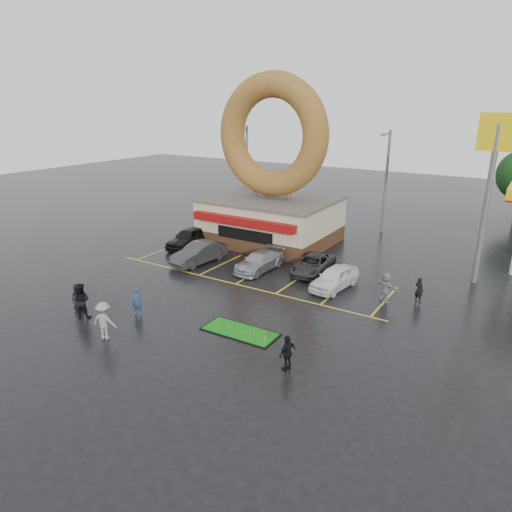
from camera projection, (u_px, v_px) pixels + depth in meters
The scene contains 19 objects.
ground at pixel (202, 302), 26.76m from camera, with size 120.00×120.00×0.00m, color black.
donut_shop at pixel (271, 189), 37.26m from camera, with size 10.20×8.70×13.50m.
shell_sign at pixel (492, 168), 27.45m from camera, with size 2.20×0.36×10.60m.
streetlight_left at pixel (247, 169), 46.27m from camera, with size 0.40×2.21×9.00m.
streetlight_mid at pixel (386, 179), 39.98m from camera, with size 0.40×2.21×9.00m.
car_black at pixel (189, 238), 36.85m from camera, with size 1.86×4.62×1.57m, color black.
car_dgrey at pixel (199, 253), 33.17m from camera, with size 1.58×4.54×1.50m, color #2F2F32.
car_silver at pixel (259, 261), 31.77m from camera, with size 1.81×4.45×1.29m, color #9C9CA1.
car_grey at pixel (313, 264), 31.31m from camera, with size 2.04×4.41×1.23m, color #303033.
car_white at pixel (335, 278), 28.62m from camera, with size 1.65×4.10×1.40m, color white.
person_blue at pixel (137, 302), 24.98m from camera, with size 0.56×0.37×1.55m, color navy.
person_blackjkt at pixel (81, 301), 24.62m from camera, with size 0.96×0.75×1.97m, color black.
person_hoodie at pixel (104, 321), 22.35m from camera, with size 1.26×0.73×1.96m, color gray.
person_bystander at pixel (78, 297), 25.55m from camera, with size 0.77×0.50×1.58m, color black.
person_cameraman at pixel (288, 353), 19.78m from camera, with size 0.97×0.40×1.65m, color black.
person_walker_near at pixel (386, 287), 26.64m from camera, with size 1.67×0.53×1.80m, color gray.
person_walker_far at pixel (419, 290), 26.60m from camera, with size 0.56×0.37×1.53m, color black.
dumpster at pixel (223, 228), 40.26m from camera, with size 1.80×1.20×1.30m, color #1C4924.
putting_green at pixel (240, 332), 23.28m from camera, with size 4.00×1.80×0.50m.
Camera 1 is at (15.76, -19.03, 11.10)m, focal length 32.00 mm.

